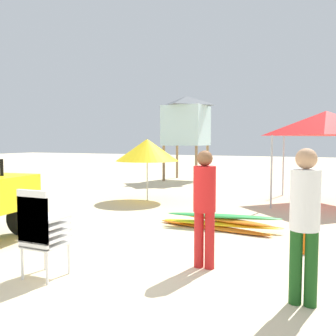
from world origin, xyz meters
name	(u,v)px	position (x,y,z in m)	size (l,w,h in m)	color
ground	(92,281)	(0.00, 0.00, 0.00)	(80.00, 80.00, 0.00)	beige
stacked_plastic_chairs	(40,227)	(-0.65, -0.21, 0.70)	(0.48, 0.48, 1.20)	white
surfboard_pile	(220,222)	(0.73, 3.41, 0.15)	(2.68, 0.79, 0.32)	orange
lifeguard_near_left	(204,201)	(1.17, 1.09, 0.97)	(0.32, 0.32, 1.69)	red
lifeguard_near_center	(305,215)	(2.55, 0.39, 1.01)	(0.32, 0.32, 1.74)	#194C19
popup_canopy	(326,123)	(2.61, 7.57, 2.32)	(2.62, 2.62, 2.67)	#B2B2B7
lifeguard_tower	(186,121)	(-3.38, 12.05, 2.75)	(1.98, 1.98, 3.86)	olive
beach_umbrella_left	(147,150)	(-2.31, 6.05, 1.55)	(1.90, 1.90, 1.88)	beige
traffic_cone_near	(305,235)	(2.44, 2.51, 0.28)	(0.39, 0.39, 0.55)	orange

